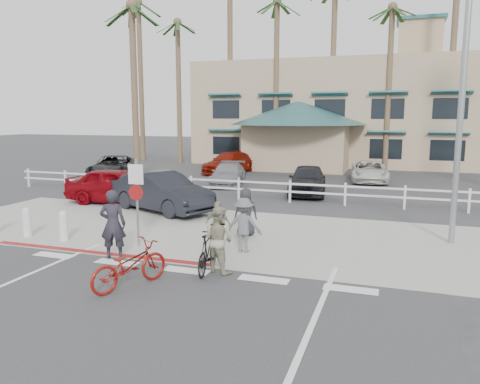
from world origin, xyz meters
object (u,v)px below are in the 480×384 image
(bike_red, at_px, (129,265))
(bike_black, at_px, (208,252))
(car_red_compact, at_px, (118,186))
(sign_post, at_px, (137,198))
(car_white_sedan, at_px, (162,192))

(bike_red, height_order, bike_black, bike_red)
(bike_red, distance_m, car_red_compact, 10.61)
(sign_post, height_order, car_red_compact, sign_post)
(sign_post, distance_m, car_red_compact, 7.27)
(bike_red, bearing_deg, bike_black, -105.60)
(bike_black, bearing_deg, sign_post, -34.25)
(bike_red, height_order, car_white_sedan, car_white_sedan)
(car_white_sedan, height_order, car_red_compact, car_white_sedan)
(car_red_compact, bearing_deg, bike_black, -138.53)
(bike_black, relative_size, car_white_sedan, 0.35)
(car_red_compact, bearing_deg, bike_red, -149.31)
(sign_post, distance_m, bike_black, 3.32)
(bike_red, relative_size, car_red_compact, 0.43)
(sign_post, distance_m, car_white_sedan, 5.19)
(bike_black, height_order, car_red_compact, car_red_compact)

